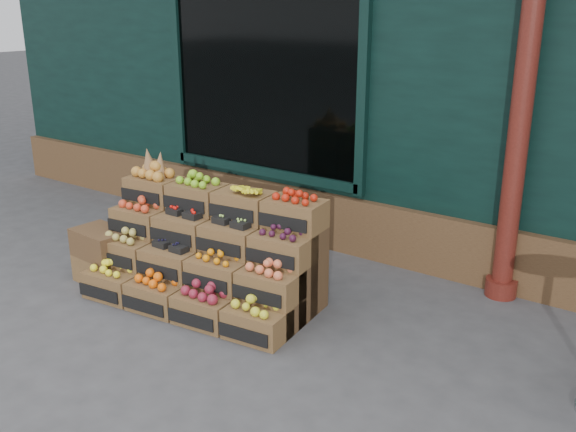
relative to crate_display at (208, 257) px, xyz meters
The scene contains 5 objects.
ground 1.10m from the crate_display, 27.45° to the right, with size 60.00×60.00×0.00m, color #3F3F42.
shop_facade 5.14m from the crate_display, 78.80° to the left, with size 12.00×6.24×4.80m.
crate_display is the anchor object (origin of this frame).
spare_crates 1.09m from the crate_display, 162.34° to the right, with size 0.55×0.40×0.52m.
shopkeeper 2.70m from the crate_display, 110.15° to the left, with size 0.64×0.42×1.76m, color #144719.
Camera 1 is at (2.73, -3.36, 2.53)m, focal length 40.00 mm.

